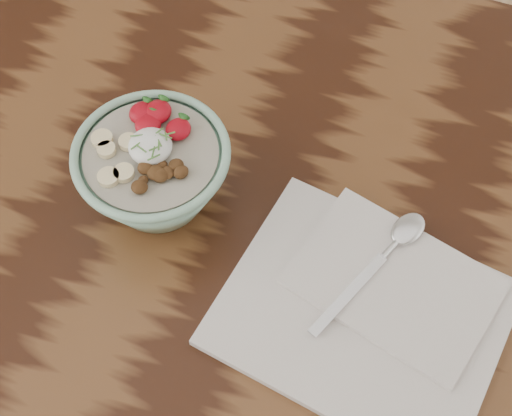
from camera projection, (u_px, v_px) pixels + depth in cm
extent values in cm
cube|color=black|center=(256.00, 225.00, 84.09)|extent=(160.00, 90.00, 4.00)
cylinder|color=#8FC0A5|center=(160.00, 197.00, 83.10)|extent=(7.54, 7.54, 1.08)
torus|color=#8FC0A5|center=(150.00, 153.00, 75.55)|extent=(17.15, 17.15, 0.99)
cylinder|color=#B7AF97|center=(151.00, 156.00, 76.01)|extent=(14.55, 14.55, 0.90)
ellipsoid|color=white|center=(150.00, 146.00, 75.00)|extent=(4.68, 4.68, 2.57)
ellipsoid|color=#A00714|center=(142.00, 113.00, 77.48)|extent=(2.77, 3.04, 1.52)
cone|color=#286623|center=(146.00, 103.00, 77.82)|extent=(1.40, 1.03, 1.52)
ellipsoid|color=#A00714|center=(178.00, 129.00, 76.35)|extent=(2.70, 2.97, 1.49)
cone|color=#286623|center=(183.00, 119.00, 76.68)|extent=(1.40, 1.03, 1.52)
ellipsoid|color=#A00714|center=(158.00, 112.00, 77.46)|extent=(3.02, 3.33, 1.66)
cone|color=#286623|center=(162.00, 101.00, 77.85)|extent=(1.40, 1.03, 1.52)
ellipsoid|color=#A00714|center=(148.00, 125.00, 76.65)|extent=(2.79, 3.07, 1.54)
cone|color=#286623|center=(153.00, 114.00, 77.00)|extent=(1.40, 1.03, 1.52)
cylinder|color=beige|center=(106.00, 150.00, 75.40)|extent=(2.00, 2.00, 0.70)
cylinder|color=beige|center=(102.00, 139.00, 76.12)|extent=(2.33, 2.33, 0.70)
cylinder|color=beige|center=(129.00, 142.00, 75.91)|extent=(2.12, 2.12, 0.70)
cylinder|color=beige|center=(124.00, 173.00, 73.89)|extent=(2.20, 2.20, 0.70)
cylinder|color=beige|center=(109.00, 177.00, 73.61)|extent=(2.32, 2.32, 0.70)
ellipsoid|color=#533218|center=(155.00, 173.00, 73.65)|extent=(2.10, 2.22, 1.04)
ellipsoid|color=#533218|center=(176.00, 165.00, 74.19)|extent=(2.27, 2.28, 1.10)
ellipsoid|color=#533218|center=(162.00, 165.00, 74.33)|extent=(1.68, 1.61, 0.73)
ellipsoid|color=#533218|center=(160.00, 176.00, 73.50)|extent=(2.39, 2.37, 1.20)
ellipsoid|color=#533218|center=(181.00, 172.00, 73.68)|extent=(1.88, 2.05, 1.25)
ellipsoid|color=#533218|center=(145.00, 168.00, 74.00)|extent=(2.00, 2.00, 1.22)
ellipsoid|color=#533218|center=(168.00, 172.00, 73.72)|extent=(2.04, 2.09, 0.81)
ellipsoid|color=#533218|center=(139.00, 187.00, 72.72)|extent=(1.90, 1.78, 1.17)
ellipsoid|color=#533218|center=(149.00, 170.00, 74.03)|extent=(1.11, 1.39, 0.95)
ellipsoid|color=#533218|center=(143.00, 180.00, 73.42)|extent=(1.32, 1.37, 0.79)
cylinder|color=#4F8237|center=(165.00, 136.00, 74.34)|extent=(1.54, 0.29, 0.23)
cylinder|color=#4F8237|center=(153.00, 149.00, 73.49)|extent=(0.82, 0.87, 0.21)
cylinder|color=#4F8237|center=(171.00, 133.00, 74.52)|extent=(0.84, 0.72, 0.21)
cylinder|color=#4F8237|center=(159.00, 145.00, 73.75)|extent=(0.74, 1.29, 0.23)
cylinder|color=#4F8237|center=(154.00, 157.00, 72.94)|extent=(1.06, 1.22, 0.23)
cylinder|color=#4F8237|center=(135.00, 146.00, 73.67)|extent=(0.69, 1.16, 0.22)
cylinder|color=#4F8237|center=(159.00, 143.00, 73.90)|extent=(0.88, 0.86, 0.22)
cylinder|color=#4F8237|center=(166.00, 136.00, 74.31)|extent=(0.76, 0.97, 0.22)
cylinder|color=#4F8237|center=(137.00, 136.00, 74.36)|extent=(1.27, 0.76, 0.23)
cylinder|color=#4F8237|center=(153.00, 152.00, 73.28)|extent=(0.54, 1.43, 0.23)
cylinder|color=#4F8237|center=(152.00, 139.00, 74.15)|extent=(0.62, 1.00, 0.22)
cylinder|color=#4F8237|center=(142.00, 149.00, 73.48)|extent=(1.25, 0.59, 0.22)
cylinder|color=#4F8237|center=(159.00, 131.00, 74.68)|extent=(0.61, 1.00, 0.22)
cube|color=silver|center=(362.00, 314.00, 75.54)|extent=(31.64, 26.95, 1.10)
cube|color=silver|center=(394.00, 282.00, 76.49)|extent=(23.81, 19.00, 0.66)
cube|color=silver|center=(348.00, 295.00, 75.18)|extent=(5.47, 11.60, 0.37)
cylinder|color=silver|center=(392.00, 247.00, 77.90)|extent=(1.83, 3.18, 0.73)
ellipsoid|color=silver|center=(408.00, 229.00, 78.93)|extent=(4.73, 5.63, 0.99)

